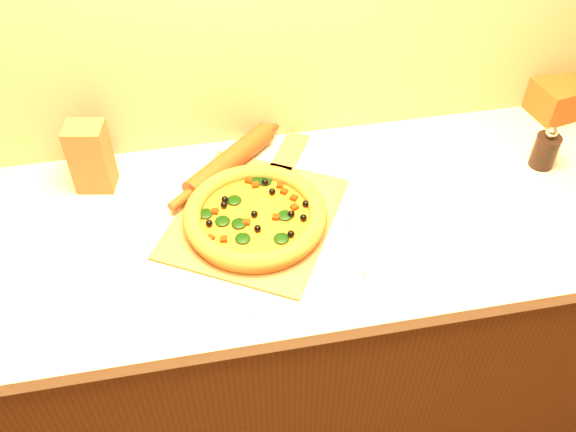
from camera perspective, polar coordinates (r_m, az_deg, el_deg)
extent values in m
cube|color=#422A0E|center=(1.91, -1.75, -10.35)|extent=(2.80, 0.65, 0.86)
cube|color=beige|center=(1.56, -2.11, -1.02)|extent=(2.84, 0.68, 0.04)
cube|color=brown|center=(1.55, -3.01, -0.16)|extent=(0.52, 0.53, 0.01)
cube|color=brown|center=(1.73, 0.13, 5.70)|extent=(0.13, 0.17, 0.01)
cylinder|color=gold|center=(1.53, -2.92, -0.37)|extent=(0.32, 0.32, 0.02)
cylinder|color=orange|center=(1.52, -2.94, -0.05)|extent=(0.27, 0.27, 0.01)
torus|color=brown|center=(1.52, -2.94, 0.14)|extent=(0.34, 0.34, 0.04)
ellipsoid|color=black|center=(1.54, -1.26, 1.19)|extent=(0.04, 0.04, 0.01)
sphere|color=black|center=(1.50, -4.36, -0.46)|extent=(0.02, 0.02, 0.02)
cube|color=maroon|center=(1.48, -1.88, -1.08)|extent=(0.02, 0.02, 0.01)
cylinder|color=black|center=(1.80, 21.87, 5.38)|extent=(0.06, 0.06, 0.09)
sphere|color=silver|center=(1.76, 22.39, 6.87)|extent=(0.03, 0.03, 0.03)
cylinder|color=#5A330F|center=(1.67, -5.19, 4.90)|extent=(0.26, 0.24, 0.06)
cylinder|color=#5A330F|center=(1.78, -1.33, 7.97)|extent=(0.07, 0.06, 0.03)
cylinder|color=#5A330F|center=(1.58, -9.51, 1.41)|extent=(0.07, 0.06, 0.03)
cube|color=brown|center=(1.65, -17.13, 5.04)|extent=(0.10, 0.09, 0.19)
cylinder|color=black|center=(1.73, -16.88, 5.50)|extent=(0.07, 0.07, 0.11)
cylinder|color=black|center=(1.69, -17.32, 7.14)|extent=(0.08, 0.08, 0.01)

